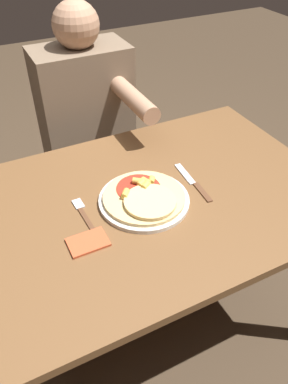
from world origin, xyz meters
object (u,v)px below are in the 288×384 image
Objects in this scene: dining_table at (148,222)px; fork at (84,214)px; pizza at (145,197)px; person_diner at (87,119)px; knife at (193,183)px; plate at (144,200)px.

fork is (-0.21, 0.02, 0.11)m from dining_table.
pizza is 0.22× the size of person_diner.
pizza is (-0.02, -0.02, 0.13)m from dining_table.
person_diner reaches higher than fork.
pizza is at bearing -93.71° from person_diner.
pizza reaches higher than knife.
knife is at bearing 3.16° from plate.
pizza is at bearing -83.27° from plate.
pizza reaches higher than fork.
dining_table is 0.20m from knife.
pizza is at bearing -9.71° from fork.
dining_table is 4.70× the size of pizza.
plate is 0.19m from fork.
dining_table is at bearing -4.09° from fork.
plate is (-0.02, -0.01, 0.12)m from dining_table.
fork is at bearing 171.59° from plate.
plate reaches higher than fork.
pizza is 1.16× the size of knife.
person_diner is at bearing 87.98° from dining_table.
plate is at bearing -8.41° from fork.
knife is 0.66m from person_diner.
dining_table is at bearing 32.22° from plate.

